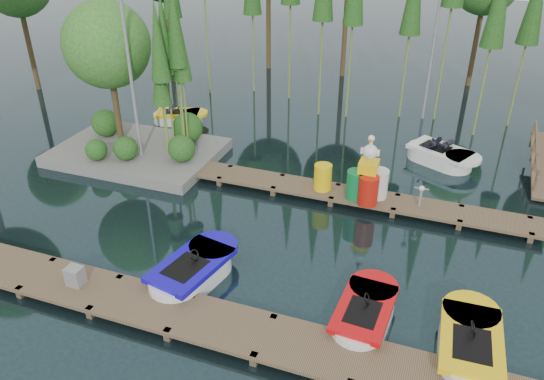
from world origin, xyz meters
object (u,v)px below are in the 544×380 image
(drum_cluster, at_px, (368,181))
(island, at_px, (125,75))
(boat_blue, at_px, (193,272))
(boat_red, at_px, (364,315))
(utility_cabinet, at_px, (75,276))
(yellow_barrel, at_px, (323,177))
(boat_yellow_far, at_px, (179,117))

(drum_cluster, bearing_deg, island, 174.23)
(boat_blue, xyz_separation_m, boat_red, (4.60, -0.03, -0.03))
(utility_cabinet, relative_size, drum_cluster, 0.23)
(yellow_barrel, distance_m, drum_cluster, 1.55)
(drum_cluster, bearing_deg, boat_red, -78.99)
(island, distance_m, yellow_barrel, 8.28)
(island, relative_size, yellow_barrel, 7.53)
(island, bearing_deg, yellow_barrel, -5.73)
(boat_blue, distance_m, boat_red, 4.60)
(boat_blue, xyz_separation_m, drum_cluster, (3.55, 5.35, 0.67))
(boat_red, bearing_deg, yellow_barrel, 117.99)
(boat_yellow_far, bearing_deg, boat_red, -41.34)
(island, bearing_deg, boat_red, -31.19)
(boat_blue, xyz_separation_m, utility_cabinet, (-2.56, -1.49, 0.27))
(boat_yellow_far, xyz_separation_m, yellow_barrel, (7.81, -4.20, 0.49))
(yellow_barrel, height_order, drum_cluster, drum_cluster)
(island, xyz_separation_m, yellow_barrel, (7.88, -0.79, -2.44))
(boat_red, height_order, drum_cluster, drum_cluster)
(boat_yellow_far, bearing_deg, utility_cabinet, -72.09)
(boat_red, bearing_deg, boat_yellow_far, 139.86)
(utility_cabinet, bearing_deg, drum_cluster, 48.24)
(island, height_order, boat_blue, island)
(boat_blue, relative_size, yellow_barrel, 3.55)
(boat_blue, xyz_separation_m, boat_yellow_far, (-5.79, 9.71, -0.03))
(boat_red, bearing_deg, drum_cluster, 104.05)
(island, height_order, boat_red, island)
(utility_cabinet, bearing_deg, island, 112.95)
(island, xyz_separation_m, boat_yellow_far, (0.07, 3.41, -2.93))
(island, height_order, yellow_barrel, island)
(boat_yellow_far, distance_m, yellow_barrel, 8.88)
(boat_yellow_far, bearing_deg, yellow_barrel, -26.46)
(island, relative_size, boat_red, 2.45)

